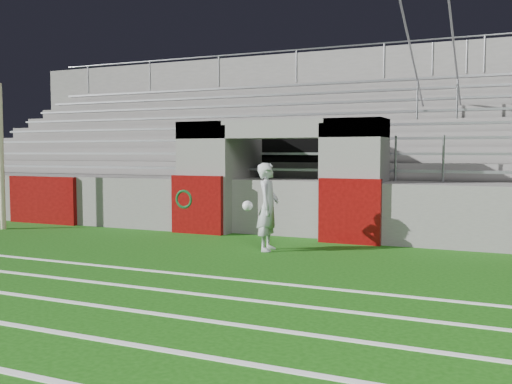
% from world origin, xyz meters
% --- Properties ---
extents(ground, '(90.00, 90.00, 0.00)m').
position_xyz_m(ground, '(0.00, 0.00, 0.00)').
color(ground, '#14470B').
rests_on(ground, ground).
extents(field_post, '(0.13, 0.13, 3.55)m').
position_xyz_m(field_post, '(-6.57, 1.71, 1.78)').
color(field_post, '#C5B493').
rests_on(field_post, ground).
extents(stadium_structure, '(26.00, 8.48, 5.42)m').
position_xyz_m(stadium_structure, '(0.00, 7.97, 1.49)').
color(stadium_structure, '#625F5D').
rests_on(stadium_structure, ground).
extents(goalkeeper_with_ball, '(0.69, 0.66, 1.68)m').
position_xyz_m(goalkeeper_with_ball, '(0.57, 1.52, 0.84)').
color(goalkeeper_with_ball, '#ABAFB5').
rests_on(goalkeeper_with_ball, ground).
extents(hose_coil, '(0.52, 0.14, 0.52)m').
position_xyz_m(hose_coil, '(-2.12, 2.93, 0.80)').
color(hose_coil, '#0C4015').
rests_on(hose_coil, ground).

